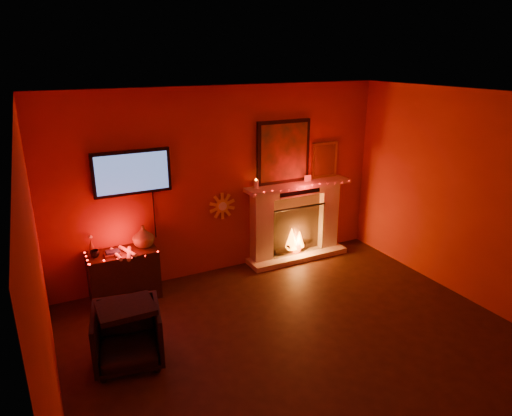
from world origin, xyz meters
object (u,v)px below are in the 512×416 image
at_px(tv, 132,173).
at_px(armchair, 128,335).
at_px(sunburst_clock, 222,206).
at_px(fireplace, 295,214).
at_px(console_table, 125,271).

relative_size(tv, armchair, 1.77).
height_order(tv, sunburst_clock, tv).
bearing_deg(tv, fireplace, -1.50).
height_order(fireplace, tv, fireplace).
height_order(tv, console_table, tv).
bearing_deg(console_table, armchair, -100.59).
relative_size(tv, sunburst_clock, 3.10).
xyz_separation_m(fireplace, console_table, (-2.68, -0.13, -0.34)).
relative_size(fireplace, sunburst_clock, 5.45).
relative_size(console_table, armchair, 1.38).
height_order(fireplace, sunburst_clock, fireplace).
bearing_deg(sunburst_clock, fireplace, -4.37).
bearing_deg(fireplace, sunburst_clock, 175.63).
distance_m(tv, armchair, 2.12).
bearing_deg(fireplace, console_table, -177.28).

